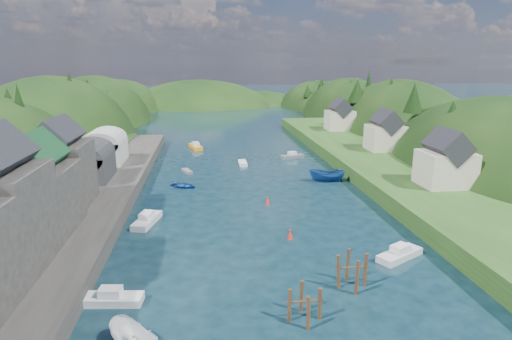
{
  "coord_description": "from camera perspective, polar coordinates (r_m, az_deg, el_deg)",
  "views": [
    {
      "loc": [
        -7.49,
        -34.55,
        20.0
      ],
      "look_at": [
        0.0,
        28.0,
        4.0
      ],
      "focal_mm": 30.0,
      "sensor_mm": 36.0,
      "label": 1
    }
  ],
  "objects": [
    {
      "name": "channel_buoy_far",
      "position": [
        61.97,
        1.55,
        -4.11
      ],
      "size": [
        0.7,
        0.7,
        1.1
      ],
      "color": "red",
      "rests_on": "ground"
    },
    {
      "name": "ground",
      "position": [
        87.2,
        -1.72,
        0.99
      ],
      "size": [
        600.0,
        600.0,
        0.0
      ],
      "primitive_type": "plane",
      "color": "black",
      "rests_on": "ground"
    },
    {
      "name": "quayside_buildings",
      "position": [
        46.75,
        -29.89,
        -3.74
      ],
      "size": [
        8.0,
        35.84,
        12.9
      ],
      "color": "#2D2B28",
      "rests_on": "quay_left"
    },
    {
      "name": "far_hills",
      "position": [
        211.0,
        -4.41,
        5.82
      ],
      "size": [
        103.0,
        68.0,
        44.0
      ],
      "color": "black",
      "rests_on": "ground"
    },
    {
      "name": "hillside_left",
      "position": [
        119.14,
        -24.96,
        -0.72
      ],
      "size": [
        44.0,
        245.56,
        52.0
      ],
      "color": "black",
      "rests_on": "ground"
    },
    {
      "name": "boat_sheds",
      "position": [
        77.26,
        -20.57,
        2.35
      ],
      "size": [
        7.0,
        21.0,
        7.5
      ],
      "color": "#2D2D30",
      "rests_on": "quay_left"
    },
    {
      "name": "piling_cluster_near",
      "position": [
        35.76,
        6.51,
        -17.74
      ],
      "size": [
        2.95,
        2.78,
        3.36
      ],
      "color": "#382314",
      "rests_on": "ground"
    },
    {
      "name": "quay_left",
      "position": [
        60.08,
        -22.49,
        -5.32
      ],
      "size": [
        12.0,
        110.0,
        2.0
      ],
      "primitive_type": "cube",
      "color": "#2D2B28",
      "rests_on": "ground"
    },
    {
      "name": "channel_buoy_near",
      "position": [
        50.47,
        4.59,
        -8.55
      ],
      "size": [
        0.7,
        0.7,
        1.1
      ],
      "color": "red",
      "rests_on": "ground"
    },
    {
      "name": "terrace_right",
      "position": [
        83.46,
        16.28,
        0.65
      ],
      "size": [
        16.0,
        120.0,
        2.4
      ],
      "primitive_type": "cube",
      "color": "#234719",
      "rests_on": "ground"
    },
    {
      "name": "hill_trees",
      "position": [
        99.11,
        -2.29,
        9.06
      ],
      "size": [
        90.89,
        149.31,
        12.36
      ],
      "color": "black",
      "rests_on": "ground"
    },
    {
      "name": "terrace_left_grass",
      "position": [
        62.29,
        -28.74,
        -5.09
      ],
      "size": [
        12.0,
        110.0,
        2.5
      ],
      "primitive_type": "cube",
      "color": "#234719",
      "rests_on": "ground"
    },
    {
      "name": "piling_cluster_far",
      "position": [
        40.82,
        12.68,
        -13.31
      ],
      "size": [
        3.02,
        2.84,
        3.85
      ],
      "color": "#382314",
      "rests_on": "ground"
    },
    {
      "name": "moored_boats",
      "position": [
        58.79,
        0.04,
        -4.92
      ],
      "size": [
        34.79,
        82.94,
        2.38
      ],
      "color": "orange",
      "rests_on": "ground"
    },
    {
      "name": "right_bank_cottages",
      "position": [
        91.26,
        16.21,
        4.76
      ],
      "size": [
        9.0,
        59.24,
        8.41
      ],
      "color": "beige",
      "rests_on": "terrace_right"
    },
    {
      "name": "hillside_right",
      "position": [
        124.53,
        18.3,
        0.8
      ],
      "size": [
        36.0,
        245.56,
        48.0
      ],
      "color": "black",
      "rests_on": "ground"
    }
  ]
}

